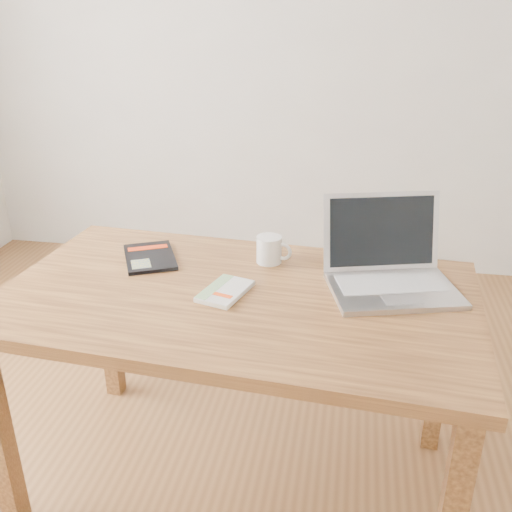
% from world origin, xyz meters
% --- Properties ---
extents(room, '(4.04, 4.04, 2.70)m').
position_xyz_m(room, '(-0.07, 0.00, 1.36)').
color(room, brown).
rests_on(room, ground).
extents(desk, '(1.51, 0.93, 0.75)m').
position_xyz_m(desk, '(0.07, 0.07, 0.66)').
color(desk, brown).
rests_on(desk, ground).
extents(white_guidebook, '(0.16, 0.21, 0.02)m').
position_xyz_m(white_guidebook, '(0.04, 0.06, 0.76)').
color(white_guidebook, silver).
rests_on(white_guidebook, desk).
extents(black_guidebook, '(0.25, 0.29, 0.01)m').
position_xyz_m(black_guidebook, '(-0.28, 0.26, 0.76)').
color(black_guidebook, black).
rests_on(black_guidebook, desk).
extents(laptop, '(0.45, 0.42, 0.26)m').
position_xyz_m(laptop, '(0.53, 0.20, 0.81)').
color(laptop, silver).
rests_on(laptop, desk).
extents(coffee_mug, '(0.12, 0.09, 0.09)m').
position_xyz_m(coffee_mug, '(0.14, 0.31, 0.80)').
color(coffee_mug, white).
rests_on(coffee_mug, desk).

